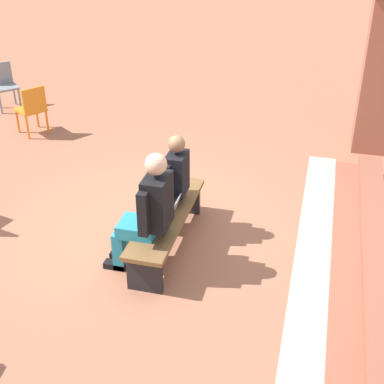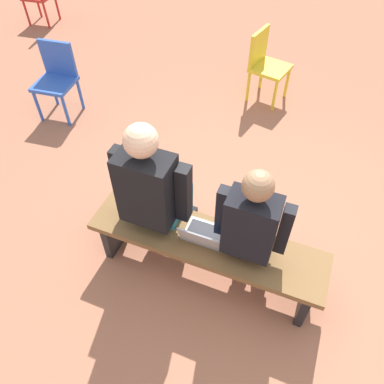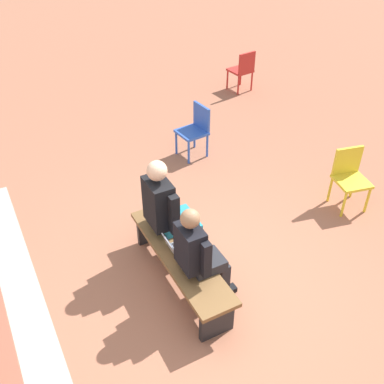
% 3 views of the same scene
% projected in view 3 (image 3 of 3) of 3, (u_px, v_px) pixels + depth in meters
% --- Properties ---
extents(ground_plane, '(60.00, 60.00, 0.00)m').
position_uv_depth(ground_plane, '(210.00, 291.00, 5.04)').
color(ground_plane, '#9E6047').
extents(concrete_strip, '(5.75, 0.40, 0.01)m').
position_uv_depth(concrete_strip, '(36.00, 339.00, 4.53)').
color(concrete_strip, '#A8A399').
rests_on(concrete_strip, ground).
extents(bench, '(1.80, 0.44, 0.45)m').
position_uv_depth(bench, '(180.00, 259.00, 4.95)').
color(bench, brown).
rests_on(bench, ground).
extents(person_student, '(0.50, 0.63, 1.28)m').
position_uv_depth(person_student, '(199.00, 253.00, 4.55)').
color(person_student, '#232328').
rests_on(person_student, ground).
extents(person_adult, '(0.58, 0.73, 1.40)m').
position_uv_depth(person_adult, '(168.00, 209.00, 5.05)').
color(person_adult, teal).
rests_on(person_adult, ground).
extents(laptop, '(0.32, 0.29, 0.21)m').
position_uv_depth(laptop, '(178.00, 249.00, 4.87)').
color(laptop, '#9EA0A5').
rests_on(laptop, bench).
extents(plastic_chair_near_bench_right, '(0.47, 0.47, 0.84)m').
position_uv_depth(plastic_chair_near_bench_right, '(243.00, 69.00, 9.16)').
color(plastic_chair_near_bench_right, red).
rests_on(plastic_chair_near_bench_right, ground).
extents(plastic_chair_far_left, '(0.50, 0.50, 0.84)m').
position_uv_depth(plastic_chair_far_left, '(350.00, 175.00, 6.06)').
color(plastic_chair_far_left, gold).
rests_on(plastic_chair_far_left, ground).
extents(plastic_chair_mid_courtyard, '(0.46, 0.46, 0.84)m').
position_uv_depth(plastic_chair_mid_courtyard, '(196.00, 128.00, 7.13)').
color(plastic_chair_mid_courtyard, '#2D56B7').
rests_on(plastic_chair_mid_courtyard, ground).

